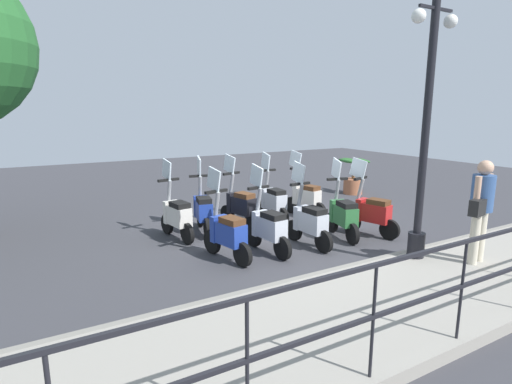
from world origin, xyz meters
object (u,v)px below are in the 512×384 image
(scooter_far_0, at_px, (305,196))
(scooter_far_2, at_px, (240,205))
(pedestrian_with_bag, at_px, (481,204))
(scooter_far_4, at_px, (177,215))
(scooter_near_4, at_px, (227,232))
(scooter_far_3, at_px, (203,209))
(potted_palm, at_px, (353,179))
(scooter_near_3, at_px, (268,226))
(scooter_near_2, at_px, (309,221))
(lamp_post_near, at_px, (425,144))
(scooter_near_0, at_px, (371,212))
(scooter_far_1, at_px, (273,200))
(scooter_near_1, at_px, (343,214))

(scooter_far_0, height_order, scooter_far_2, same)
(pedestrian_with_bag, height_order, scooter_far_4, pedestrian_with_bag)
(scooter_near_4, relative_size, scooter_far_3, 1.00)
(potted_palm, distance_m, scooter_far_0, 3.15)
(scooter_near_3, height_order, scooter_far_2, same)
(scooter_near_2, relative_size, scooter_far_4, 1.00)
(scooter_far_0, bearing_deg, scooter_near_2, 132.49)
(lamp_post_near, height_order, scooter_far_3, lamp_post_near)
(scooter_near_0, xyz_separation_m, scooter_near_3, (0.15, 2.32, 0.00))
(lamp_post_near, bearing_deg, scooter_far_2, 23.03)
(lamp_post_near, xyz_separation_m, scooter_far_2, (3.37, 1.43, -1.48))
(lamp_post_near, xyz_separation_m, potted_palm, (4.77, -3.11, -1.52))
(scooter_near_2, xyz_separation_m, scooter_far_4, (1.62, 1.96, 0.00))
(lamp_post_near, relative_size, scooter_far_3, 2.67)
(scooter_near_3, relative_size, scooter_far_4, 1.00)
(lamp_post_near, distance_m, potted_palm, 5.89)
(potted_palm, height_order, scooter_far_0, scooter_far_0)
(potted_palm, bearing_deg, scooter_far_1, 110.75)
(potted_palm, relative_size, scooter_far_4, 0.69)
(potted_palm, relative_size, scooter_far_0, 0.69)
(scooter_near_1, bearing_deg, scooter_near_2, 108.24)
(scooter_far_2, bearing_deg, scooter_far_1, -104.92)
(pedestrian_with_bag, bearing_deg, lamp_post_near, 34.17)
(scooter_near_1, bearing_deg, scooter_near_0, -90.47)
(scooter_near_3, distance_m, scooter_far_1, 2.05)
(pedestrian_with_bag, bearing_deg, potted_palm, -34.39)
(lamp_post_near, bearing_deg, scooter_near_3, 46.66)
(scooter_near_1, bearing_deg, scooter_far_1, 31.47)
(scooter_near_0, relative_size, scooter_far_3, 1.00)
(lamp_post_near, xyz_separation_m, scooter_near_2, (1.60, 0.93, -1.48))
(pedestrian_with_bag, relative_size, scooter_far_2, 1.03)
(lamp_post_near, height_order, scooter_far_0, lamp_post_near)
(scooter_far_3, bearing_deg, scooter_far_1, -78.54)
(scooter_far_1, bearing_deg, scooter_near_2, 170.26)
(scooter_near_3, relative_size, scooter_far_0, 1.00)
(potted_palm, bearing_deg, scooter_far_3, 104.43)
(pedestrian_with_bag, distance_m, scooter_near_0, 2.22)
(scooter_far_1, bearing_deg, scooter_near_1, -161.45)
(scooter_near_0, xyz_separation_m, scooter_far_1, (1.84, 1.15, 0.00))
(scooter_far_3, bearing_deg, scooter_near_3, -151.19)
(scooter_near_0, bearing_deg, scooter_near_4, 69.69)
(potted_palm, bearing_deg, pedestrian_with_bag, 154.97)
(scooter_near_2, bearing_deg, scooter_far_1, -14.10)
(pedestrian_with_bag, relative_size, potted_palm, 1.50)
(scooter_far_0, xyz_separation_m, scooter_far_2, (0.01, 1.72, 0.00))
(scooter_far_1, height_order, scooter_far_4, same)
(scooter_near_4, bearing_deg, scooter_far_2, -45.95)
(scooter_near_1, bearing_deg, scooter_far_3, 65.98)
(potted_palm, relative_size, scooter_near_3, 0.69)
(scooter_near_2, xyz_separation_m, scooter_far_3, (1.78, 1.35, 0.00))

